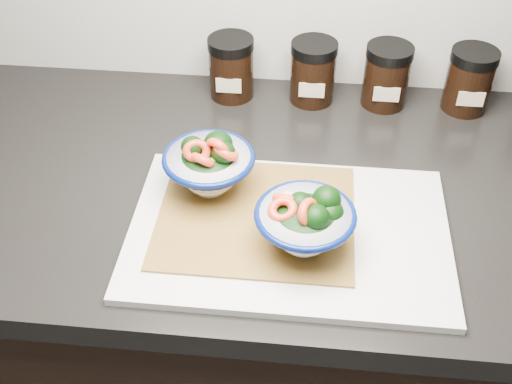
# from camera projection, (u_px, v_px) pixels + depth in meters

# --- Properties ---
(cabinet) EXTENTS (3.43, 0.58, 0.86)m
(cabinet) POSITION_uv_depth(u_px,v_px,m) (332.00, 361.00, 1.30)
(cabinet) COLOR black
(cabinet) RESTS_ON ground
(countertop) EXTENTS (3.50, 0.60, 0.04)m
(countertop) POSITION_uv_depth(u_px,v_px,m) (355.00, 197.00, 1.00)
(countertop) COLOR black
(countertop) RESTS_ON cabinet
(cutting_board) EXTENTS (0.45, 0.30, 0.01)m
(cutting_board) POSITION_uv_depth(u_px,v_px,m) (289.00, 232.00, 0.91)
(cutting_board) COLOR silver
(cutting_board) RESTS_ON countertop
(bamboo_mat) EXTENTS (0.28, 0.24, 0.00)m
(bamboo_mat) POSITION_uv_depth(u_px,v_px,m) (256.00, 216.00, 0.92)
(bamboo_mat) COLOR #A67C32
(bamboo_mat) RESTS_ON cutting_board
(bowl_left) EXTENTS (0.14, 0.14, 0.11)m
(bowl_left) POSITION_uv_depth(u_px,v_px,m) (210.00, 165.00, 0.94)
(bowl_left) COLOR white
(bowl_left) RESTS_ON bamboo_mat
(bowl_right) EXTENTS (0.14, 0.14, 0.10)m
(bowl_right) POSITION_uv_depth(u_px,v_px,m) (306.00, 223.00, 0.85)
(bowl_right) COLOR white
(bowl_right) RESTS_ON bamboo_mat
(spice_jar_a) EXTENTS (0.08, 0.08, 0.11)m
(spice_jar_a) POSITION_uv_depth(u_px,v_px,m) (231.00, 67.00, 1.15)
(spice_jar_a) COLOR black
(spice_jar_a) RESTS_ON countertop
(spice_jar_b) EXTENTS (0.08, 0.08, 0.11)m
(spice_jar_b) POSITION_uv_depth(u_px,v_px,m) (313.00, 72.00, 1.14)
(spice_jar_b) COLOR black
(spice_jar_b) RESTS_ON countertop
(spice_jar_c) EXTENTS (0.08, 0.08, 0.11)m
(spice_jar_c) POSITION_uv_depth(u_px,v_px,m) (386.00, 76.00, 1.13)
(spice_jar_c) COLOR black
(spice_jar_c) RESTS_ON countertop
(spice_jar_d) EXTENTS (0.08, 0.08, 0.11)m
(spice_jar_d) POSITION_uv_depth(u_px,v_px,m) (469.00, 80.00, 1.12)
(spice_jar_d) COLOR black
(spice_jar_d) RESTS_ON countertop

